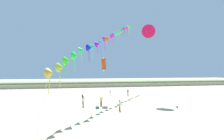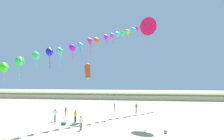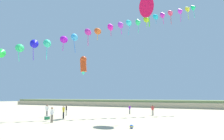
{
  "view_description": "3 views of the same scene",
  "coord_description": "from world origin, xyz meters",
  "px_view_note": "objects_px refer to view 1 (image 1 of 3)",
  "views": [
    {
      "loc": [
        -10.62,
        -21.69,
        6.05
      ],
      "look_at": [
        -3.48,
        12.66,
        6.28
      ],
      "focal_mm": 28.0,
      "sensor_mm": 36.0,
      "label": 1
    },
    {
      "loc": [
        3.47,
        -18.96,
        5.72
      ],
      "look_at": [
        -1.73,
        12.59,
        7.59
      ],
      "focal_mm": 32.0,
      "sensor_mm": 36.0,
      "label": 2
    },
    {
      "loc": [
        15.27,
        -15.23,
        2.82
      ],
      "look_at": [
        -2.14,
        13.74,
        6.65
      ],
      "focal_mm": 38.0,
      "sensor_mm": 36.0,
      "label": 3
    }
  ],
  "objects_px": {
    "person_mid_center": "(101,100)",
    "beach_ball": "(177,107)",
    "large_kite_low_lead": "(104,64)",
    "person_near_left": "(120,104)",
    "person_far_left": "(82,98)",
    "person_far_right": "(110,92)",
    "beach_cooler": "(97,107)",
    "person_near_right": "(128,92)",
    "large_kite_mid_trail": "(149,31)",
    "person_far_center": "(83,101)"
  },
  "relations": [
    {
      "from": "person_mid_center",
      "to": "beach_ball",
      "type": "height_order",
      "value": "person_mid_center"
    },
    {
      "from": "person_near_right",
      "to": "person_far_center",
      "type": "distance_m",
      "value": 15.51
    },
    {
      "from": "large_kite_mid_trail",
      "to": "person_near_right",
      "type": "bearing_deg",
      "value": 109.53
    },
    {
      "from": "person_far_left",
      "to": "beach_cooler",
      "type": "height_order",
      "value": "person_far_left"
    },
    {
      "from": "large_kite_mid_trail",
      "to": "beach_cooler",
      "type": "bearing_deg",
      "value": -152.58
    },
    {
      "from": "person_mid_center",
      "to": "person_far_right",
      "type": "height_order",
      "value": "person_mid_center"
    },
    {
      "from": "beach_ball",
      "to": "person_far_right",
      "type": "bearing_deg",
      "value": 117.31
    },
    {
      "from": "person_far_center",
      "to": "large_kite_low_lead",
      "type": "bearing_deg",
      "value": 35.53
    },
    {
      "from": "person_mid_center",
      "to": "large_kite_low_lead",
      "type": "height_order",
      "value": "large_kite_low_lead"
    },
    {
      "from": "person_mid_center",
      "to": "beach_ball",
      "type": "distance_m",
      "value": 12.7
    },
    {
      "from": "person_near_right",
      "to": "person_mid_center",
      "type": "height_order",
      "value": "person_mid_center"
    },
    {
      "from": "person_near_right",
      "to": "person_mid_center",
      "type": "xyz_separation_m",
      "value": [
        -8.12,
        -10.77,
        0.02
      ]
    },
    {
      "from": "person_near_left",
      "to": "person_far_center",
      "type": "bearing_deg",
      "value": 140.8
    },
    {
      "from": "person_near_left",
      "to": "person_near_right",
      "type": "xyz_separation_m",
      "value": [
        5.9,
        15.05,
        -0.04
      ]
    },
    {
      "from": "large_kite_mid_trail",
      "to": "beach_cooler",
      "type": "distance_m",
      "value": 19.13
    },
    {
      "from": "person_mid_center",
      "to": "beach_cooler",
      "type": "xyz_separation_m",
      "value": [
        -0.9,
        -1.97,
        -0.75
      ]
    },
    {
      "from": "person_far_right",
      "to": "beach_ball",
      "type": "height_order",
      "value": "person_far_right"
    },
    {
      "from": "person_far_left",
      "to": "person_near_left",
      "type": "bearing_deg",
      "value": -57.29
    },
    {
      "from": "person_near_left",
      "to": "person_mid_center",
      "type": "height_order",
      "value": "person_near_left"
    },
    {
      "from": "person_near_left",
      "to": "person_far_left",
      "type": "bearing_deg",
      "value": 122.71
    },
    {
      "from": "person_near_right",
      "to": "person_far_center",
      "type": "height_order",
      "value": "person_far_center"
    },
    {
      "from": "person_far_left",
      "to": "large_kite_mid_trail",
      "type": "distance_m",
      "value": 19.11
    },
    {
      "from": "person_near_left",
      "to": "large_kite_low_lead",
      "type": "height_order",
      "value": "large_kite_low_lead"
    },
    {
      "from": "person_mid_center",
      "to": "person_far_right",
      "type": "distance_m",
      "value": 12.14
    },
    {
      "from": "large_kite_mid_trail",
      "to": "beach_ball",
      "type": "xyz_separation_m",
      "value": [
        1.42,
        -8.17,
        -14.17
      ]
    },
    {
      "from": "person_far_center",
      "to": "person_far_right",
      "type": "bearing_deg",
      "value": 58.9
    },
    {
      "from": "person_mid_center",
      "to": "large_kite_low_lead",
      "type": "relative_size",
      "value": 0.62
    },
    {
      "from": "beach_cooler",
      "to": "person_far_right",
      "type": "bearing_deg",
      "value": 70.62
    },
    {
      "from": "person_far_right",
      "to": "person_mid_center",
      "type": "bearing_deg",
      "value": -108.45
    },
    {
      "from": "person_near_right",
      "to": "person_mid_center",
      "type": "distance_m",
      "value": 13.49
    },
    {
      "from": "person_near_left",
      "to": "person_mid_center",
      "type": "bearing_deg",
      "value": 117.49
    },
    {
      "from": "person_far_right",
      "to": "beach_cooler",
      "type": "height_order",
      "value": "person_far_right"
    },
    {
      "from": "person_far_left",
      "to": "large_kite_low_lead",
      "type": "bearing_deg",
      "value": -14.91
    },
    {
      "from": "person_far_left",
      "to": "beach_ball",
      "type": "xyz_separation_m",
      "value": [
        15.01,
        -8.14,
        -0.74
      ]
    },
    {
      "from": "person_far_right",
      "to": "large_kite_mid_trail",
      "type": "relative_size",
      "value": 0.37
    },
    {
      "from": "person_far_center",
      "to": "beach_ball",
      "type": "height_order",
      "value": "person_far_center"
    },
    {
      "from": "large_kite_low_lead",
      "to": "beach_cooler",
      "type": "relative_size",
      "value": 4.69
    },
    {
      "from": "person_mid_center",
      "to": "person_near_left",
      "type": "bearing_deg",
      "value": -62.51
    },
    {
      "from": "person_near_left",
      "to": "beach_cooler",
      "type": "height_order",
      "value": "person_near_left"
    },
    {
      "from": "person_far_left",
      "to": "person_far_right",
      "type": "distance_m",
      "value": 10.24
    },
    {
      "from": "beach_cooler",
      "to": "large_kite_low_lead",
      "type": "bearing_deg",
      "value": 69.61
    },
    {
      "from": "person_near_right",
      "to": "large_kite_mid_trail",
      "type": "xyz_separation_m",
      "value": [
        2.42,
        -6.81,
        13.41
      ]
    },
    {
      "from": "person_near_right",
      "to": "large_kite_mid_trail",
      "type": "bearing_deg",
      "value": -70.47
    },
    {
      "from": "person_mid_center",
      "to": "large_kite_mid_trail",
      "type": "relative_size",
      "value": 0.41
    },
    {
      "from": "person_mid_center",
      "to": "large_kite_low_lead",
      "type": "bearing_deg",
      "value": 72.63
    },
    {
      "from": "person_far_center",
      "to": "beach_cooler",
      "type": "xyz_separation_m",
      "value": [
        2.17,
        -2.02,
        -0.8
      ]
    },
    {
      "from": "large_kite_low_lead",
      "to": "person_far_left",
      "type": "bearing_deg",
      "value": 165.09
    },
    {
      "from": "person_near_right",
      "to": "person_far_right",
      "type": "height_order",
      "value": "person_near_right"
    },
    {
      "from": "large_kite_low_lead",
      "to": "large_kite_mid_trail",
      "type": "bearing_deg",
      "value": 6.39
    },
    {
      "from": "person_near_left",
      "to": "person_far_right",
      "type": "xyz_separation_m",
      "value": [
        1.62,
        15.79,
        -0.11
      ]
    }
  ]
}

